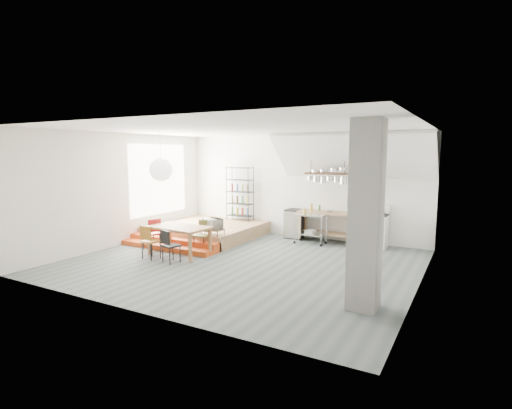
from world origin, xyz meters
The scene contains 26 objects.
floor centered at (0.00, 0.00, 0.00)m, with size 8.00×8.00×0.00m, color #4D5759.
wall_back centered at (0.00, 3.50, 1.60)m, with size 8.00×0.04×3.20m, color silver.
wall_left centered at (-4.00, 0.00, 1.60)m, with size 0.04×7.00×3.20m, color silver.
wall_right centered at (4.00, 0.00, 1.60)m, with size 0.04×7.00×3.20m, color silver.
ceiling centered at (0.00, 0.00, 3.20)m, with size 8.00×7.00×0.02m, color white.
slope_ceiling centered at (1.80, 2.90, 2.55)m, with size 4.40×1.80×0.15m, color white.
window_pane centered at (-3.98, 1.50, 1.80)m, with size 0.02×2.50×2.20m, color white.
platform centered at (-2.50, 2.00, 0.20)m, with size 3.00×3.00×0.40m, color olive.
step_lower centered at (-2.50, 0.05, 0.07)m, with size 3.00×0.35×0.13m, color #CA4917.
step_upper centered at (-2.50, 0.40, 0.13)m, with size 3.00×0.35×0.27m, color #CA4917.
concrete_column centered at (3.30, -1.50, 1.60)m, with size 0.50×0.50×3.20m, color gray.
kitchen_counter centered at (1.10, 3.15, 0.63)m, with size 1.80×0.60×0.91m.
stove centered at (2.50, 3.16, 0.48)m, with size 0.60×0.60×1.18m.
pot_rack centered at (1.13, 2.92, 1.98)m, with size 1.20×0.50×1.43m.
wire_shelving centered at (-2.00, 3.20, 1.33)m, with size 0.88×0.38×1.80m.
microwave_shelf centered at (-1.40, 0.75, 0.55)m, with size 0.60×0.40×0.16m.
paper_lantern centered at (-2.38, -0.16, 2.20)m, with size 0.60×0.60×0.60m, color white.
dining_table centered at (-1.78, -0.20, 0.67)m, with size 1.65×1.00×0.75m.
chair_mustard centered at (-2.18, -0.89, 0.51)m, with size 0.42×0.42×0.85m.
chair_black centered at (-1.50, -0.93, 0.48)m, with size 0.45×0.45×0.81m.
chair_olive centered at (-1.55, 0.50, 0.49)m, with size 0.41×0.41×0.82m.
chair_red centered at (-2.75, -0.15, 0.52)m, with size 0.49×0.49×0.87m.
rolling_cart centered at (0.72, 2.67, 0.57)m, with size 0.89×0.51×0.87m.
mini_fridge centered at (0.00, 3.20, 0.45)m, with size 0.53×0.53×0.90m, color black.
microwave centered at (-1.40, 0.75, 0.71)m, with size 0.53×0.36×0.29m, color beige.
bowl centered at (1.13, 3.10, 0.94)m, with size 0.21×0.21×0.05m, color silver.
Camera 1 is at (4.86, -8.12, 2.64)m, focal length 28.00 mm.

